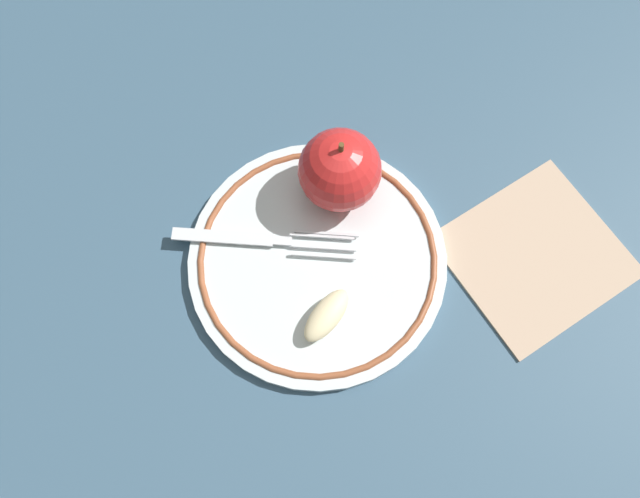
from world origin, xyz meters
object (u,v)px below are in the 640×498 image
Objects in this scene: plate at (320,259)px; apple_slice_front at (327,315)px; napkin_folded at (536,255)px; apple_red_whole at (340,170)px; fork at (259,239)px.

apple_slice_front is at bearing -29.36° from plate.
napkin_folded is at bearing 145.03° from apple_slice_front.
plate is 0.08m from apple_red_whole.
plate is at bearing -49.49° from apple_red_whole.
apple_slice_front is at bearing -45.65° from fork.
apple_slice_front reaches higher than napkin_folded.
fork is at bearing -102.34° from apple_slice_front.
fork is (-0.05, -0.04, 0.01)m from plate.
apple_red_whole is (-0.05, 0.05, 0.04)m from plate.
apple_slice_front is (0.05, -0.03, 0.02)m from plate.
apple_red_whole reaches higher than fork.
apple_slice_front reaches higher than fork.
apple_red_whole is 0.10m from fork.
apple_red_whole is at bearing -143.99° from napkin_folded.
fork is at bearing -140.68° from plate.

